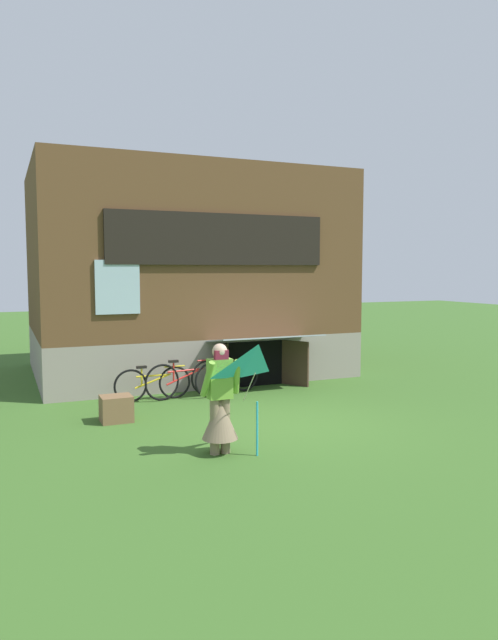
# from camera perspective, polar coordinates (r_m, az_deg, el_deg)

# --- Properties ---
(ground_plane) EXTENTS (60.00, 60.00, 0.00)m
(ground_plane) POSITION_cam_1_polar(r_m,az_deg,el_deg) (10.27, 3.03, -9.92)
(ground_plane) COLOR #386023
(log_house) EXTENTS (7.41, 6.44, 5.05)m
(log_house) POSITION_cam_1_polar(r_m,az_deg,el_deg) (15.21, -6.43, 4.53)
(log_house) COLOR gray
(log_house) RESTS_ON ground_plane
(person) EXTENTS (0.61, 0.52, 1.60)m
(person) POSITION_cam_1_polar(r_m,az_deg,el_deg) (8.38, -2.87, -8.62)
(person) COLOR #7F6B51
(person) RESTS_ON ground_plane
(kite) EXTENTS (0.83, 0.75, 1.56)m
(kite) POSITION_cam_1_polar(r_m,az_deg,el_deg) (7.99, 0.95, -4.92)
(kite) COLOR #2DB2CC
(kite) RESTS_ON ground_plane
(bicycle_green) EXTENTS (1.63, 0.53, 0.77)m
(bicycle_green) POSITION_cam_1_polar(r_m,az_deg,el_deg) (12.34, -2.11, -5.60)
(bicycle_green) COLOR black
(bicycle_green) RESTS_ON ground_plane
(bicycle_red) EXTENTS (1.76, 0.31, 0.80)m
(bicycle_red) POSITION_cam_1_polar(r_m,az_deg,el_deg) (12.06, -6.33, -5.80)
(bicycle_red) COLOR black
(bicycle_red) RESTS_ON ground_plane
(bicycle_yellow) EXTENTS (1.58, 0.08, 0.72)m
(bicycle_yellow) POSITION_cam_1_polar(r_m,az_deg,el_deg) (11.90, -9.45, -6.17)
(bicycle_yellow) COLOR black
(bicycle_yellow) RESTS_ON ground_plane
(wooden_crate) EXTENTS (0.54, 0.45, 0.45)m
(wooden_crate) POSITION_cam_1_polar(r_m,az_deg,el_deg) (10.45, -12.93, -8.50)
(wooden_crate) COLOR brown
(wooden_crate) RESTS_ON ground_plane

